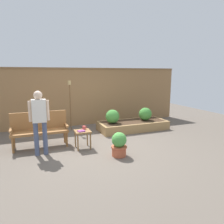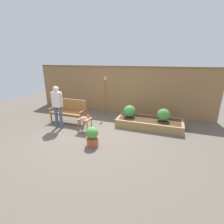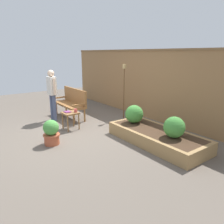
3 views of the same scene
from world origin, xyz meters
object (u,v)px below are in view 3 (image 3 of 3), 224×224
at_px(book_on_table, 67,112).
at_px(shrub_near_bench, 134,114).
at_px(shrub_far_corner, 174,127).
at_px(person_by_bench, 52,91).
at_px(garden_bench, 72,101).
at_px(potted_boxwood, 51,132).
at_px(side_table, 70,115).
at_px(tiki_torch, 124,82).
at_px(cup_on_table, 76,111).

xyz_separation_m(book_on_table, shrub_near_bench, (1.35, 1.22, 0.04)).
relative_size(shrub_near_bench, shrub_far_corner, 1.02).
bearing_deg(person_by_bench, garden_bench, 89.30).
height_order(potted_boxwood, person_by_bench, person_by_bench).
bearing_deg(book_on_table, shrub_far_corner, 19.39).
height_order(side_table, book_on_table, book_on_table).
distance_m(garden_bench, tiki_torch, 1.79).
distance_m(cup_on_table, shrub_far_corner, 2.69).
relative_size(book_on_table, shrub_near_bench, 0.38).
relative_size(book_on_table, shrub_far_corner, 0.39).
bearing_deg(person_by_bench, shrub_near_bench, 27.73).
distance_m(side_table, shrub_far_corner, 2.81).
distance_m(tiki_torch, person_by_bench, 2.22).
height_order(garden_bench, person_by_bench, person_by_bench).
bearing_deg(cup_on_table, garden_bench, 158.53).
height_order(book_on_table, potted_boxwood, potted_boxwood).
bearing_deg(shrub_far_corner, tiki_torch, 164.55).
bearing_deg(book_on_table, potted_boxwood, -51.54).
xyz_separation_m(cup_on_table, shrub_far_corner, (2.48, 1.04, 0.00)).
height_order(cup_on_table, person_by_bench, person_by_bench).
distance_m(shrub_far_corner, person_by_bench, 3.83).
height_order(cup_on_table, book_on_table, cup_on_table).
distance_m(side_table, shrub_near_bench, 1.75).
height_order(cup_on_table, shrub_near_bench, shrub_near_bench).
height_order(side_table, shrub_far_corner, shrub_far_corner).
bearing_deg(side_table, potted_boxwood, -49.95).
relative_size(cup_on_table, book_on_table, 0.70).
distance_m(garden_bench, potted_boxwood, 2.22).
xyz_separation_m(potted_boxwood, shrub_far_corner, (1.87, 1.98, 0.23)).
distance_m(shrub_near_bench, shrub_far_corner, 1.26).
bearing_deg(tiki_torch, cup_on_table, -88.38).
bearing_deg(shrub_near_bench, side_table, -138.20).
bearing_deg(tiki_torch, side_table, -90.74).
bearing_deg(side_table, garden_bench, 151.50).
height_order(book_on_table, shrub_far_corner, shrub_far_corner).
bearing_deg(shrub_far_corner, book_on_table, -154.85).
xyz_separation_m(side_table, shrub_near_bench, (1.30, 1.16, 0.13)).
xyz_separation_m(side_table, shrub_far_corner, (2.56, 1.16, 0.13)).
height_order(garden_bench, book_on_table, garden_bench).
relative_size(garden_bench, cup_on_table, 11.71).
xyz_separation_m(cup_on_table, shrub_near_bench, (1.23, 1.04, 0.01)).
height_order(book_on_table, person_by_bench, person_by_bench).
xyz_separation_m(side_table, potted_boxwood, (0.69, -0.82, -0.10)).
relative_size(garden_bench, shrub_near_bench, 3.11).
height_order(tiki_torch, person_by_bench, tiki_torch).
distance_m(side_table, book_on_table, 0.12).
bearing_deg(potted_boxwood, book_on_table, 134.22).
bearing_deg(shrub_near_bench, book_on_table, -137.78).
xyz_separation_m(shrub_near_bench, tiki_torch, (-1.28, 0.70, 0.64)).
xyz_separation_m(side_table, cup_on_table, (0.07, 0.13, 0.13)).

